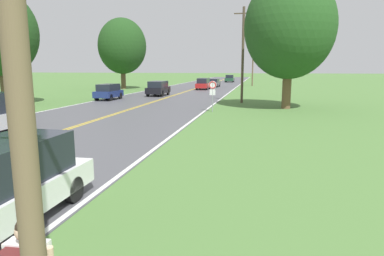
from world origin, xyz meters
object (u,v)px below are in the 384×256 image
Objects in this scene: car_dark_grey_sedan_distant at (213,83)px; car_dark_green_sedan_horizon at (230,78)px; car_dark_blue_hatchback_mid_near at (108,91)px; car_black_suv_mid_far at (158,88)px; car_red_suv_receding at (203,84)px; tree_mid_treeline at (290,27)px; traffic_sign at (213,89)px; car_white_van_nearest at (0,183)px; tree_behind_sign at (122,46)px.

car_dark_grey_sedan_distant is 20.31m from car_dark_green_sedan_horizon.
car_dark_blue_hatchback_mid_near is 47.12m from car_dark_green_sedan_horizon.
car_red_suv_receding is at bearing -14.51° from car_black_suv_mid_far.
tree_mid_treeline reaches higher than car_black_suv_mid_far.
car_dark_grey_sedan_distant is at bearing -14.20° from car_dark_blue_hatchback_mid_near.
car_dark_green_sedan_horizon is (1.47, 27.63, -0.09)m from car_red_suv_receding.
traffic_sign reaches higher than car_dark_blue_hatchback_mid_near.
tree_mid_treeline reaches higher than car_dark_grey_sedan_distant.
car_black_suv_mid_far is at bearing -7.06° from car_dark_green_sedan_horizon.
car_white_van_nearest is at bearing -107.56° from tree_mid_treeline.
tree_behind_sign is at bearing -86.54° from car_red_suv_receding.
car_black_suv_mid_far is 1.00× the size of car_dark_green_sedan_horizon.
car_black_suv_mid_far is at bearing -51.76° from tree_behind_sign.
traffic_sign is 31.70m from tree_behind_sign.
tree_behind_sign is 32.45m from tree_mid_treeline.
car_dark_green_sedan_horizon is (-9.42, 50.57, -5.73)m from tree_mid_treeline.
traffic_sign reaches higher than car_black_suv_mid_far.
car_dark_blue_hatchback_mid_near is at bearing -14.42° from car_dark_grey_sedan_distant.
traffic_sign is 54.15m from car_dark_green_sedan_horizon.
tree_mid_treeline reaches higher than car_dark_green_sedan_horizon.
car_black_suv_mid_far is 40.62m from car_dark_green_sedan_horizon.
tree_mid_treeline reaches higher than car_dark_blue_hatchback_mid_near.
tree_mid_treeline is at bearing 20.37° from car_dark_grey_sedan_distant.
car_red_suv_receding is at bearing -175.92° from car_white_van_nearest.
traffic_sign reaches higher than car_white_van_nearest.
car_white_van_nearest is 1.15× the size of car_red_suv_receding.
car_black_suv_mid_far reaches higher than car_dark_grey_sedan_distant.
tree_behind_sign reaches higher than car_red_suv_receding.
traffic_sign is at bearing -147.95° from car_black_suv_mid_far.
tree_behind_sign is 2.61× the size of car_dark_green_sedan_horizon.
car_black_suv_mid_far is at bearing -168.75° from car_white_van_nearest.
car_red_suv_receding is (3.31, 12.71, -0.03)m from car_black_suv_mid_far.
tree_mid_treeline is 2.56× the size of car_dark_green_sedan_horizon.
car_red_suv_receding is at bearing -18.45° from car_dark_blue_hatchback_mid_near.
car_dark_grey_sedan_distant is (0.56, 7.34, -0.17)m from car_red_suv_receding.
car_white_van_nearest is 1.31× the size of car_dark_blue_hatchback_mid_near.
car_white_van_nearest is 73.89m from car_dark_green_sedan_horizon.
tree_mid_treeline is 2.42× the size of car_dark_grey_sedan_distant.
tree_behind_sign is 2.46× the size of car_dark_grey_sedan_distant.
car_dark_blue_hatchback_mid_near is 19.96m from car_red_suv_receding.
tree_mid_treeline is 2.54× the size of car_red_suv_receding.
car_red_suv_receding is at bearing -3.34° from car_dark_green_sedan_horizon.
car_dark_grey_sedan_distant is at bearing 97.86° from traffic_sign.
car_white_van_nearest is 34.21m from car_black_suv_mid_far.
tree_behind_sign is at bearing -160.59° from car_white_van_nearest.
traffic_sign reaches higher than car_red_suv_receding.
car_dark_green_sedan_horizon is (8.36, 46.37, -0.06)m from car_dark_blue_hatchback_mid_near.
tree_mid_treeline reaches higher than traffic_sign.
car_dark_green_sedan_horizon is at bearing -8.47° from car_dark_blue_hatchback_mid_near.
tree_behind_sign is at bearing 19.79° from car_dark_blue_hatchback_mid_near.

